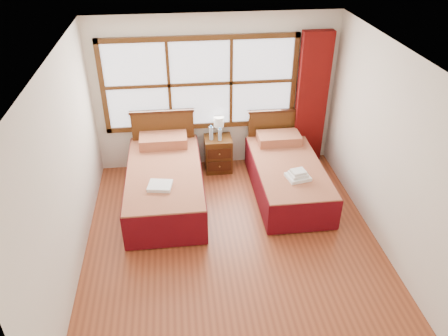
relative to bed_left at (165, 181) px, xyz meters
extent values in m
plane|color=brown|center=(0.90, -1.20, -0.34)|extent=(4.50, 4.50, 0.00)
plane|color=white|center=(0.90, -1.20, 2.26)|extent=(4.50, 4.50, 0.00)
plane|color=silver|center=(0.90, 1.05, 0.96)|extent=(4.00, 0.00, 4.00)
plane|color=silver|center=(-1.10, -1.20, 0.96)|extent=(0.00, 4.50, 4.50)
plane|color=silver|center=(2.90, -1.20, 0.96)|extent=(0.00, 4.50, 4.50)
cube|color=white|center=(0.65, 1.02, 1.16)|extent=(3.00, 0.02, 1.40)
cube|color=#4A2A10|center=(0.65, 1.00, 0.42)|extent=(3.16, 0.06, 0.08)
cube|color=#4A2A10|center=(0.65, 1.00, 1.90)|extent=(3.16, 0.06, 0.08)
cube|color=#4A2A10|center=(-0.89, 1.00, 1.16)|extent=(0.08, 0.06, 1.56)
cube|color=#4A2A10|center=(2.19, 1.00, 1.16)|extent=(0.08, 0.06, 1.56)
cube|color=#4A2A10|center=(0.15, 1.00, 1.16)|extent=(0.05, 0.05, 1.40)
cube|color=#4A2A10|center=(1.15, 1.00, 1.16)|extent=(0.05, 0.05, 1.40)
cube|color=#4A2A10|center=(0.65, 1.00, 1.16)|extent=(3.00, 0.05, 0.05)
cube|color=#600B09|center=(2.50, 0.91, 0.83)|extent=(0.50, 0.16, 2.30)
cube|color=#36190B|center=(0.00, -0.07, -0.17)|extent=(0.98, 1.97, 0.32)
cube|color=maroon|center=(0.00, -0.07, 0.12)|extent=(1.10, 2.18, 0.27)
cube|color=#5E0910|center=(-0.55, -0.07, -0.04)|extent=(0.03, 2.18, 0.54)
cube|color=#5E0910|center=(0.55, -0.07, -0.04)|extent=(0.03, 2.18, 0.54)
cube|color=#5E0910|center=(0.00, -1.15, -0.04)|extent=(1.10, 0.03, 0.54)
cube|color=maroon|center=(0.00, 0.72, 0.34)|extent=(0.77, 0.45, 0.17)
cube|color=#4A2A10|center=(0.00, 0.94, 0.20)|extent=(1.03, 0.06, 1.07)
cube|color=#36190B|center=(0.00, 0.94, 0.74)|extent=(1.07, 0.08, 0.04)
cube|color=#36190B|center=(1.92, -0.07, -0.19)|extent=(0.90, 1.80, 0.29)
cube|color=maroon|center=(1.92, -0.07, 0.08)|extent=(1.01, 2.00, 0.24)
cube|color=#5E0910|center=(1.42, -0.07, -0.07)|extent=(0.03, 2.00, 0.50)
cube|color=#5E0910|center=(2.43, -0.07, -0.07)|extent=(0.03, 2.00, 0.50)
cube|color=#5E0910|center=(1.92, -1.06, -0.07)|extent=(1.01, 0.03, 0.50)
cube|color=maroon|center=(1.92, 0.66, 0.28)|extent=(0.71, 0.41, 0.16)
cube|color=#4A2A10|center=(1.92, 0.94, 0.15)|extent=(0.94, 0.06, 0.98)
cube|color=#36190B|center=(1.92, 0.94, 0.65)|extent=(0.98, 0.08, 0.04)
cube|color=#4A2A10|center=(0.91, 0.80, -0.03)|extent=(0.46, 0.40, 0.61)
cube|color=#36190B|center=(0.91, 0.59, -0.15)|extent=(0.40, 0.02, 0.18)
cube|color=#36190B|center=(0.91, 0.59, 0.09)|extent=(0.40, 0.02, 0.18)
sphere|color=#A87E39|center=(0.91, 0.57, -0.15)|extent=(0.03, 0.03, 0.03)
sphere|color=#A87E39|center=(0.91, 0.57, 0.09)|extent=(0.03, 0.03, 0.03)
cube|color=white|center=(-0.05, -0.53, 0.28)|extent=(0.37, 0.34, 0.05)
cube|color=white|center=(1.96, -0.46, 0.23)|extent=(0.37, 0.34, 0.05)
cube|color=white|center=(1.96, -0.46, 0.28)|extent=(0.28, 0.26, 0.05)
cube|color=white|center=(1.96, -0.46, 0.32)|extent=(0.23, 0.21, 0.04)
cylinder|color=#BE8D3C|center=(0.94, 0.93, 0.28)|extent=(0.10, 0.10, 0.02)
cylinder|color=#BE8D3C|center=(0.94, 0.93, 0.36)|extent=(0.02, 0.02, 0.14)
cylinder|color=silver|center=(0.94, 0.93, 0.52)|extent=(0.17, 0.17, 0.17)
cylinder|color=#A1B8CF|center=(0.79, 0.77, 0.39)|extent=(0.07, 0.07, 0.23)
cylinder|color=blue|center=(0.79, 0.77, 0.51)|extent=(0.03, 0.03, 0.03)
cylinder|color=#A1B8CF|center=(0.93, 0.73, 0.37)|extent=(0.06, 0.06, 0.20)
cylinder|color=blue|center=(0.93, 0.73, 0.49)|extent=(0.03, 0.03, 0.03)
camera|label=1|loc=(0.24, -5.67, 3.72)|focal=35.00mm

